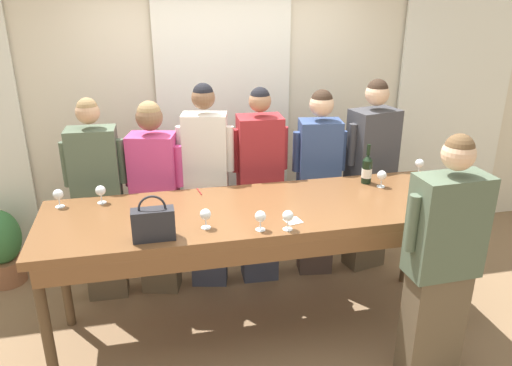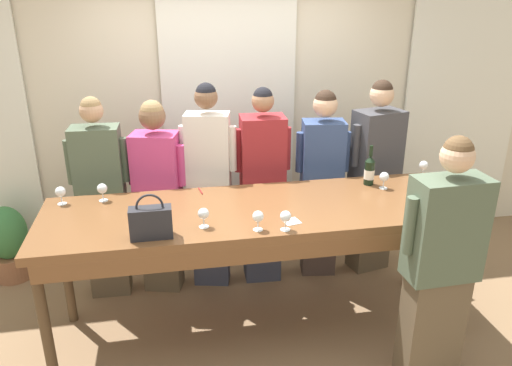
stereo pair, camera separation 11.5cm
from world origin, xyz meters
name	(u,v)px [view 1 (the left image)]	position (x,y,z in m)	size (l,w,h in m)	color
ground_plane	(259,328)	(0.00, 0.00, 0.00)	(18.00, 18.00, 0.00)	#846647
wall_back	(224,108)	(0.00, 1.51, 1.40)	(12.00, 0.06, 2.80)	beige
curtain_panel_center	(225,116)	(0.00, 1.45, 1.34)	(1.25, 0.03, 2.69)	white
curtain_panel_right	(453,104)	(2.40, 1.45, 1.34)	(1.25, 0.03, 2.69)	white
tasting_bar	(259,220)	(0.00, -0.02, 0.94)	(3.01, 0.90, 1.03)	brown
wine_bottle	(367,169)	(0.93, 0.28, 1.14)	(0.08, 0.08, 0.32)	black
handbag	(153,223)	(-0.73, -0.32, 1.14)	(0.26, 0.11, 0.29)	#232328
wine_glass_front_left	(101,191)	(-1.08, 0.32, 1.12)	(0.07, 0.07, 0.13)	white
wine_glass_front_mid	(58,195)	(-1.37, 0.32, 1.12)	(0.07, 0.07, 0.13)	white
wine_glass_front_right	(382,176)	(1.01, 0.18, 1.12)	(0.07, 0.07, 0.13)	white
wine_glass_center_left	(206,215)	(-0.40, -0.24, 1.12)	(0.07, 0.07, 0.13)	white
wine_glass_center_mid	(415,195)	(1.06, -0.24, 1.12)	(0.07, 0.07, 0.13)	white
wine_glass_center_right	(288,216)	(0.10, -0.37, 1.12)	(0.07, 0.07, 0.13)	white
wine_glass_back_left	(419,164)	(1.44, 0.37, 1.12)	(0.07, 0.07, 0.13)	white
wine_glass_back_mid	(415,184)	(1.18, -0.03, 1.12)	(0.07, 0.07, 0.13)	white
wine_glass_back_right	(260,217)	(-0.07, -0.34, 1.12)	(0.07, 0.07, 0.13)	white
napkin	(293,221)	(0.17, -0.27, 1.03)	(0.12, 0.12, 0.00)	white
pen	(199,192)	(-0.38, 0.37, 1.03)	(0.03, 0.13, 0.01)	maroon
guest_olive_jacket	(99,201)	(-1.15, 0.74, 0.87)	(0.49, 0.25, 1.71)	brown
guest_pink_top	(156,197)	(-0.70, 0.74, 0.86)	(0.48, 0.34, 1.67)	brown
guest_cream_sweater	(207,186)	(-0.28, 0.74, 0.93)	(0.47, 0.28, 1.79)	#383D51
guest_striped_shirt	(260,187)	(0.18, 0.74, 0.88)	(0.48, 0.28, 1.74)	#383D51
guest_navy_coat	(318,182)	(0.70, 0.74, 0.88)	(0.47, 0.29, 1.70)	#473833
guest_beige_cap	(370,176)	(1.19, 0.74, 0.90)	(0.51, 0.35, 1.76)	brown
host_pouring	(441,265)	(0.99, -0.75, 0.87)	(0.55, 0.25, 1.71)	brown
potted_plant	(2,246)	(-2.05, 1.14, 0.36)	(0.35, 0.35, 0.70)	#935B3D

